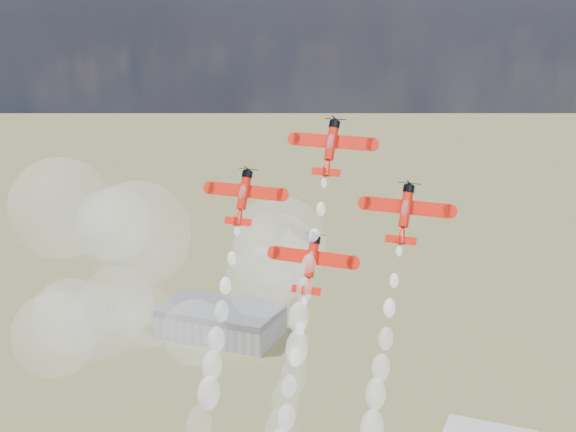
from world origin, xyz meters
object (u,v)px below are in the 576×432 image
(plane_right, at_px, (405,212))
(plane_slot, at_px, (311,263))
(plane_left, at_px, (243,196))
(plane_lead, at_px, (331,146))
(hangar, at_px, (221,321))

(plane_right, relative_size, plane_slot, 1.00)
(plane_left, bearing_deg, plane_slot, -17.55)
(plane_lead, distance_m, plane_left, 17.48)
(plane_right, bearing_deg, plane_lead, 162.45)
(hangar, bearing_deg, plane_slot, -58.19)
(plane_left, relative_size, plane_slot, 1.00)
(plane_left, xyz_separation_m, plane_right, (28.64, 0.00, 0.00))
(plane_lead, height_order, plane_left, plane_lead)
(plane_right, height_order, plane_slot, plane_right)
(plane_left, bearing_deg, plane_right, 0.00)
(plane_slot, bearing_deg, plane_lead, 90.00)
(hangar, distance_m, plane_slot, 218.42)
(plane_slot, bearing_deg, hangar, 121.81)
(plane_right, bearing_deg, hangar, 125.95)
(hangar, relative_size, plane_slot, 3.57)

